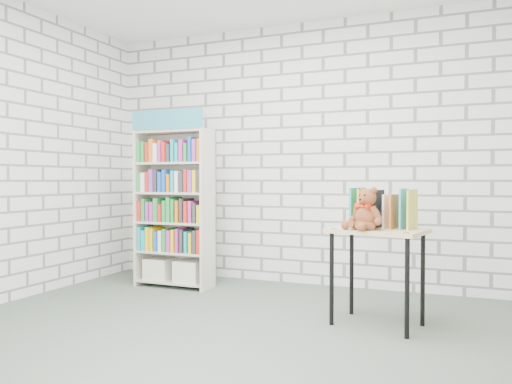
% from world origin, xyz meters
% --- Properties ---
extents(ground, '(4.50, 4.50, 0.00)m').
position_xyz_m(ground, '(0.00, 0.00, 0.00)').
color(ground, '#465347').
rests_on(ground, ground).
extents(room_shell, '(4.52, 4.02, 2.81)m').
position_xyz_m(room_shell, '(0.00, 0.00, 1.78)').
color(room_shell, silver).
rests_on(room_shell, ground).
extents(bookshelf, '(0.82, 0.32, 1.84)m').
position_xyz_m(bookshelf, '(-1.19, 1.36, 0.84)').
color(bookshelf, beige).
rests_on(bookshelf, ground).
extents(display_table, '(0.78, 0.62, 0.75)m').
position_xyz_m(display_table, '(0.99, 0.72, 0.64)').
color(display_table, tan).
rests_on(display_table, ground).
extents(table_books, '(0.52, 0.31, 0.29)m').
position_xyz_m(table_books, '(1.02, 0.83, 0.89)').
color(table_books, teal).
rests_on(table_books, display_table).
extents(teddy_bear, '(0.31, 0.30, 0.32)m').
position_xyz_m(teddy_bear, '(0.92, 0.63, 0.87)').
color(teddy_bear, brown).
rests_on(teddy_bear, display_table).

